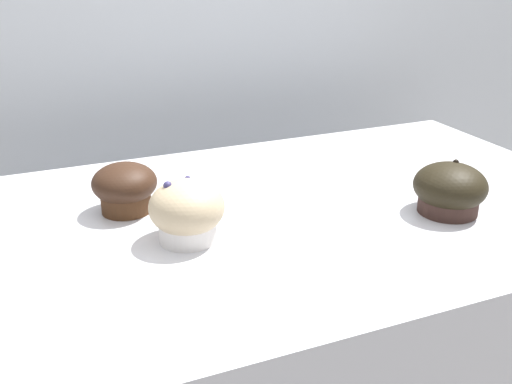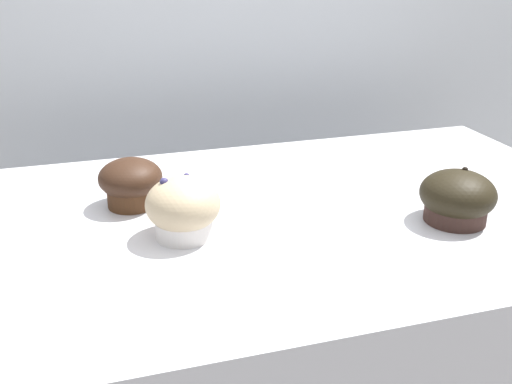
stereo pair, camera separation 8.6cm
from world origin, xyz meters
TOP-DOWN VIEW (x-y plane):
  - wall_back at (0.00, 0.60)m, footprint 3.20×0.10m
  - muffin_front_center at (-0.26, 0.09)m, footprint 0.10×0.10m
  - muffin_back_left at (-0.20, -0.04)m, footprint 0.10×0.10m
  - muffin_back_right at (0.19, -0.11)m, footprint 0.11×0.11m

SIDE VIEW (x-z plane):
  - wall_back at x=0.00m, z-range 0.00..1.80m
  - muffin_back_right at x=0.19m, z-range 0.91..0.99m
  - muffin_front_center at x=-0.26m, z-range 0.92..0.99m
  - muffin_back_left at x=-0.20m, z-range 0.91..1.00m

